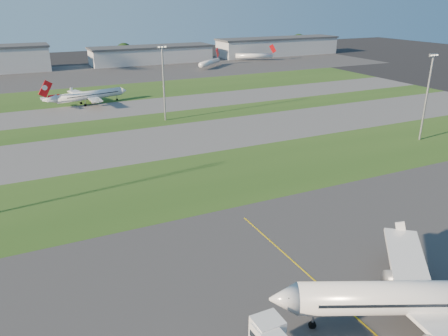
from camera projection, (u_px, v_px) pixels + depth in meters
ground at (317, 319)px, 58.96m from camera, size 700.00×700.00×0.00m
apron_near at (317, 319)px, 58.95m from camera, size 300.00×70.00×0.01m
grass_strip_a at (181, 183)px, 102.61m from camera, size 300.00×34.00×0.01m
taxiway_a at (142, 144)px, 130.31m from camera, size 300.00×32.00×0.01m
grass_strip_b at (122, 124)px, 151.30m from camera, size 300.00×18.00×0.01m
taxiway_b at (109, 110)px, 169.77m from camera, size 300.00×26.00×0.01m
grass_strip_c at (93, 95)px, 197.47m from camera, size 300.00×40.00×0.01m
apron_far at (74, 75)px, 247.84m from camera, size 400.00×80.00×0.01m
yellow_line at (346, 309)px, 60.98m from camera, size 0.25×60.00×0.02m
airliner_parked at (431, 298)px, 55.95m from camera, size 38.91×33.17×13.06m
airliner_taxiing at (89, 95)px, 177.88m from camera, size 33.08×27.75×10.47m
mini_jet_near at (210, 62)px, 273.91m from camera, size 22.41×20.43×9.48m
mini_jet_far at (254, 56)px, 305.59m from camera, size 27.17×12.70×9.48m
light_mast_centre at (163, 79)px, 150.34m from camera, size 3.20×0.70×25.80m
light_mast_east at (427, 92)px, 128.86m from camera, size 3.20×0.70×25.80m
hangar_east at (152, 54)px, 293.28m from camera, size 81.60×23.00×11.20m
hangar_far_east at (278, 46)px, 333.45m from camera, size 96.90×23.00×13.20m
tree_mid_west at (30, 58)px, 272.05m from camera, size 9.90×9.90×10.80m
tree_mid_east at (124, 52)px, 298.53m from camera, size 11.55×11.55×12.60m
tree_east at (224, 48)px, 327.48m from camera, size 10.45×10.45×11.40m
tree_far_east at (298, 42)px, 358.74m from camera, size 12.65×12.65×13.80m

